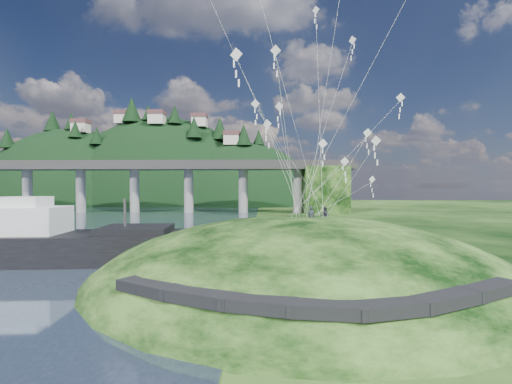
{
  "coord_description": "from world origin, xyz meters",
  "views": [
    {
      "loc": [
        4.7,
        -26.57,
        7.57
      ],
      "look_at": [
        4.0,
        6.0,
        7.0
      ],
      "focal_mm": 24.0,
      "sensor_mm": 36.0,
      "label": 1
    }
  ],
  "objects": [
    {
      "name": "far_ridge",
      "position": [
        -43.58,
        122.17,
        -7.44
      ],
      "size": [
        153.0,
        70.0,
        94.5
      ],
      "color": "black",
      "rests_on": "ground"
    },
    {
      "name": "wooden_dock",
      "position": [
        -9.35,
        8.38,
        0.45
      ],
      "size": [
        14.57,
        5.6,
        1.03
      ],
      "color": "#332515",
      "rests_on": "ground"
    },
    {
      "name": "kite_swarm",
      "position": [
        9.2,
        2.89,
        16.81
      ],
      "size": [
        19.18,
        16.37,
        20.46
      ],
      "color": "silver",
      "rests_on": "ground"
    },
    {
      "name": "footpath",
      "position": [
        7.46,
        -9.74,
        2.08
      ],
      "size": [
        22.29,
        5.84,
        0.83
      ],
      "color": "black",
      "rests_on": "ground"
    },
    {
      "name": "grass_hill",
      "position": [
        8.0,
        2.0,
        -1.5
      ],
      "size": [
        36.0,
        32.0,
        13.0
      ],
      "color": "black",
      "rests_on": "ground"
    },
    {
      "name": "work_barge",
      "position": [
        -16.2,
        6.75,
        2.13
      ],
      "size": [
        24.71,
        8.41,
        8.5
      ],
      "color": "black",
      "rests_on": "ground"
    },
    {
      "name": "kite_flyers",
      "position": [
        9.53,
        2.77,
        5.82
      ],
      "size": [
        2.26,
        2.16,
        1.87
      ],
      "color": "#262933",
      "rests_on": "ground"
    },
    {
      "name": "ground",
      "position": [
        0.0,
        0.0,
        0.0
      ],
      "size": [
        320.0,
        320.0,
        0.0
      ],
      "primitive_type": "plane",
      "color": "black",
      "rests_on": "ground"
    },
    {
      "name": "bridge",
      "position": [
        -26.46,
        70.07,
        9.7
      ],
      "size": [
        160.0,
        11.0,
        15.0
      ],
      "color": "#2D2B2B",
      "rests_on": "ground"
    }
  ]
}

